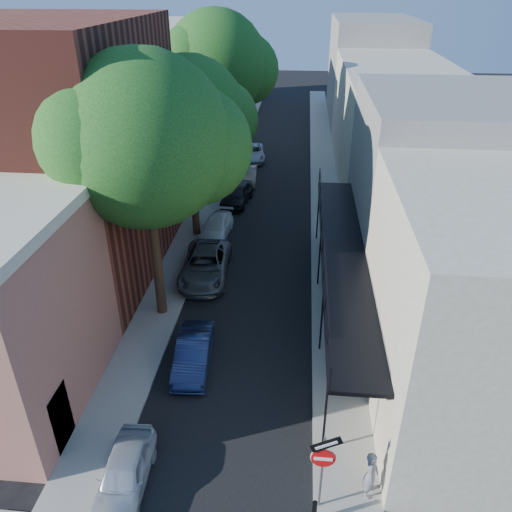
% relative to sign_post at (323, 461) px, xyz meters
% --- Properties ---
extents(road_surface, '(6.00, 64.00, 0.01)m').
position_rel_sign_post_xyz_m(road_surface, '(-3.16, 29.03, -2.03)').
color(road_surface, black).
rests_on(road_surface, ground).
extents(sidewalk_left, '(2.00, 64.00, 0.12)m').
position_rel_sign_post_xyz_m(sidewalk_left, '(-7.16, 29.03, -1.98)').
color(sidewalk_left, gray).
rests_on(sidewalk_left, ground).
extents(sidewalk_right, '(2.00, 64.00, 0.12)m').
position_rel_sign_post_xyz_m(sidewalk_right, '(0.84, 29.03, -1.98)').
color(sidewalk_right, gray).
rests_on(sidewalk_right, ground).
extents(buildings_left, '(10.10, 59.10, 12.00)m').
position_rel_sign_post_xyz_m(buildings_left, '(-12.46, 27.79, 2.90)').
color(buildings_left, '#B2715B').
rests_on(buildings_left, ground).
extents(buildings_right, '(9.80, 55.00, 10.00)m').
position_rel_sign_post_xyz_m(buildings_right, '(5.83, 28.51, 2.39)').
color(buildings_right, beige).
rests_on(buildings_right, ground).
extents(sign_post, '(0.89, 0.17, 2.99)m').
position_rel_sign_post_xyz_m(sign_post, '(0.00, 0.00, 0.00)').
color(sign_post, '#595B60').
rests_on(sign_post, ground).
extents(bollard, '(0.14, 0.14, 0.80)m').
position_rel_sign_post_xyz_m(bollard, '(-0.16, -0.47, -1.52)').
color(bollard, black).
rests_on(bollard, sidewalk_right).
extents(oak_near, '(7.48, 6.80, 11.42)m').
position_rel_sign_post_xyz_m(oak_near, '(-6.53, 9.29, 5.84)').
color(oak_near, '#362515').
rests_on(oak_near, ground).
extents(oak_mid, '(6.60, 6.00, 10.20)m').
position_rel_sign_post_xyz_m(oak_mid, '(-6.58, 17.26, 5.02)').
color(oak_mid, '#362515').
rests_on(oak_mid, ground).
extents(oak_far, '(7.70, 7.00, 11.90)m').
position_rel_sign_post_xyz_m(oak_far, '(-6.51, 26.30, 6.22)').
color(oak_far, '#362515').
rests_on(oak_far, ground).
extents(parked_car_a, '(1.50, 3.46, 1.16)m').
position_rel_sign_post_xyz_m(parked_car_a, '(-5.76, 0.18, -1.45)').
color(parked_car_a, '#AEB6C1').
rests_on(parked_car_a, ground).
extents(parked_car_b, '(1.50, 3.74, 1.21)m').
position_rel_sign_post_xyz_m(parked_car_b, '(-4.81, 5.70, -1.43)').
color(parked_car_b, '#172248').
rests_on(parked_car_b, ground).
extents(parked_car_c, '(2.53, 5.08, 1.38)m').
position_rel_sign_post_xyz_m(parked_car_c, '(-5.56, 12.36, -1.35)').
color(parked_car_c, '#525559').
rests_on(parked_car_c, ground).
extents(parked_car_d, '(1.79, 3.93, 1.11)m').
position_rel_sign_post_xyz_m(parked_car_d, '(-5.76, 17.06, -1.48)').
color(parked_car_d, white).
rests_on(parked_car_d, ground).
extents(parked_car_e, '(2.09, 4.19, 1.37)m').
position_rel_sign_post_xyz_m(parked_car_e, '(-5.17, 22.01, -1.35)').
color(parked_car_e, black).
rests_on(parked_car_e, ground).
extents(parked_car_f, '(1.40, 3.51, 1.14)m').
position_rel_sign_post_xyz_m(parked_car_f, '(-4.81, 26.05, -1.47)').
color(parked_car_f, '#6B655A').
rests_on(parked_car_f, ground).
extents(parked_car_g, '(2.57, 4.57, 1.21)m').
position_rel_sign_post_xyz_m(parked_car_g, '(-5.07, 31.50, -1.43)').
color(parked_car_g, '#99A0AD').
rests_on(parked_car_g, ground).
extents(pedestrian, '(0.51, 0.67, 1.66)m').
position_rel_sign_post_xyz_m(pedestrian, '(1.44, 0.54, -1.09)').
color(pedestrian, slate).
rests_on(pedestrian, sidewalk_right).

